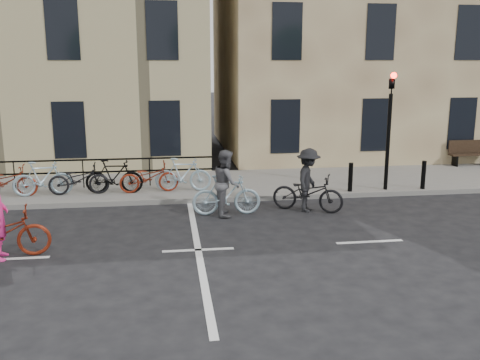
{
  "coord_description": "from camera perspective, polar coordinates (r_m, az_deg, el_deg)",
  "views": [
    {
      "loc": [
        -0.63,
        -11.32,
        4.14
      ],
      "look_at": [
        1.24,
        2.11,
        1.1
      ],
      "focal_mm": 40.0,
      "sensor_mm": 36.0,
      "label": 1
    }
  ],
  "objects": [
    {
      "name": "bollard_west",
      "position": [
        17.87,
        18.98,
        0.52
      ],
      "size": [
        0.14,
        0.14,
        0.9
      ],
      "primitive_type": "cylinder",
      "color": "black",
      "rests_on": "sidewalk"
    },
    {
      "name": "bollard_east",
      "position": [
        16.93,
        11.7,
        0.3
      ],
      "size": [
        0.14,
        0.14,
        0.9
      ],
      "primitive_type": "cylinder",
      "color": "black",
      "rests_on": "sidewalk"
    },
    {
      "name": "traffic_light",
      "position": [
        17.16,
        15.68,
        6.53
      ],
      "size": [
        0.18,
        0.3,
        3.9
      ],
      "color": "black",
      "rests_on": "sidewalk"
    },
    {
      "name": "sidewalk",
      "position": [
        18.1,
        -18.43,
        -0.99
      ],
      "size": [
        46.0,
        4.0,
        0.15
      ],
      "primitive_type": "cube",
      "color": "slate",
      "rests_on": "ground"
    },
    {
      "name": "bench",
      "position": [
        22.58,
        23.23,
        2.78
      ],
      "size": [
        1.6,
        0.41,
        0.97
      ],
      "color": "black",
      "rests_on": "sidewalk"
    },
    {
      "name": "ground",
      "position": [
        12.07,
        -4.48,
        -7.47
      ],
      "size": [
        120.0,
        120.0,
        0.0
      ],
      "primitive_type": "plane",
      "color": "black",
      "rests_on": "ground"
    },
    {
      "name": "cyclist_dark",
      "position": [
        15.0,
        7.26,
        -0.72
      ],
      "size": [
        2.1,
        1.53,
        1.78
      ],
      "rotation": [
        0.0,
        0.0,
        1.1
      ],
      "color": "black",
      "rests_on": "ground"
    },
    {
      "name": "cyclist_grey",
      "position": [
        14.51,
        -1.46,
        -0.96
      ],
      "size": [
        1.88,
        0.9,
        1.81
      ],
      "rotation": [
        0.0,
        0.0,
        1.54
      ],
      "color": "#9BBACB",
      "rests_on": "ground"
    },
    {
      "name": "parked_bikes",
      "position": [
        17.04,
        -18.69,
        0.13
      ],
      "size": [
        9.35,
        1.23,
        1.05
      ],
      "color": "black",
      "rests_on": "sidewalk"
    },
    {
      "name": "building_east",
      "position": [
        26.23,
        14.27,
        16.67
      ],
      "size": [
        14.0,
        10.0,
        12.0
      ],
      "primitive_type": "cube",
      "color": "#9D845E",
      "rests_on": "sidewalk"
    }
  ]
}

